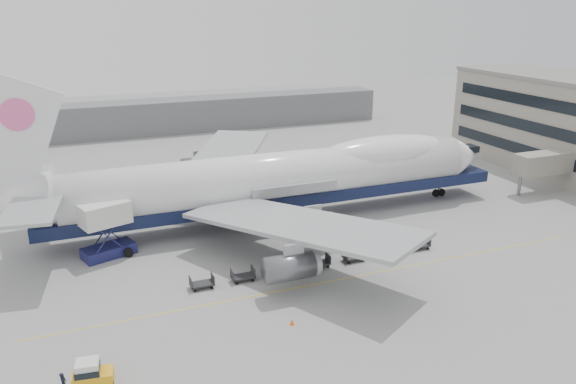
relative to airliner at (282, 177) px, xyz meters
name	(u,v)px	position (x,y,z in m)	size (l,w,h in m)	color
ground	(316,256)	(-0.64, -12.00, -5.62)	(260.00, 260.00, 0.00)	gray
apron_line	(340,279)	(-0.64, -18.00, -5.62)	(60.00, 0.15, 0.01)	gold
hangar	(137,118)	(-10.64, 58.00, -2.12)	(110.00, 8.00, 7.00)	slate
airliner	(282,177)	(0.00, 0.00, 0.00)	(67.00, 55.30, 19.98)	white
catering_truck	(106,227)	(-21.83, -3.48, -2.16)	(6.10, 5.00, 6.22)	navy
baggage_tug	(91,375)	(-24.97, -26.20, -4.71)	(3.00, 1.88, 2.07)	#EEA816
ground_worker	(63,383)	(-26.85, -26.42, -4.77)	(0.63, 0.41, 1.72)	black
traffic_cone	(292,322)	(-8.35, -24.02, -5.36)	(0.37, 0.37, 0.55)	#FF5A0D
dolly_0	(202,283)	(-14.03, -14.59, -5.09)	(2.30, 1.35, 1.30)	#2D2D30
dolly_1	(243,276)	(-9.85, -14.59, -5.09)	(2.30, 1.35, 1.30)	#2D2D30
dolly_2	(282,269)	(-5.67, -14.59, -5.09)	(2.30, 1.35, 1.30)	#2D2D30
dolly_3	(319,262)	(-1.49, -14.59, -5.09)	(2.30, 1.35, 1.30)	#2D2D30
dolly_4	(354,256)	(2.70, -14.59, -5.09)	(2.30, 1.35, 1.30)	#2D2D30
dolly_5	(387,250)	(6.88, -14.59, -5.09)	(2.30, 1.35, 1.30)	#2D2D30
dolly_6	(419,245)	(11.06, -14.59, -5.09)	(2.30, 1.35, 1.30)	#2D2D30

